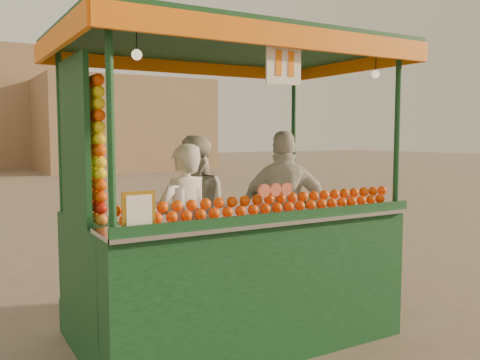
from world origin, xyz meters
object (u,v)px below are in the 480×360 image
juice_cart (229,244)px  vendor_middle (193,214)px  vendor_left (184,226)px  vendor_right (285,212)px

juice_cart → vendor_middle: juice_cart is taller
vendor_middle → juice_cart: bearing=121.7°
juice_cart → vendor_middle: (-0.08, 0.62, 0.22)m
vendor_middle → vendor_left: bearing=79.5°
juice_cart → vendor_left: size_ratio=2.04×
vendor_right → vendor_middle: bearing=-3.6°
vendor_left → vendor_right: (1.09, -0.12, 0.06)m
vendor_left → vendor_right: vendor_right is taller
vendor_left → vendor_right: bearing=159.7°
juice_cart → vendor_right: juice_cart is taller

